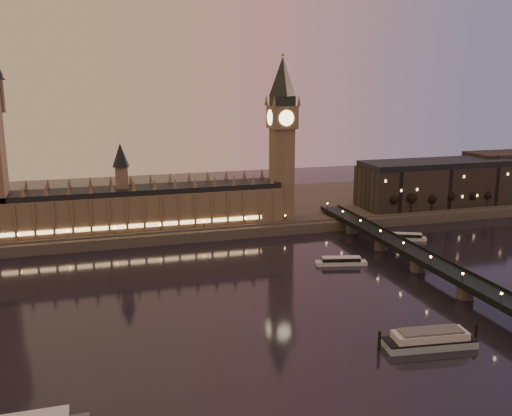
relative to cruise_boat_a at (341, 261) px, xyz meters
The scene contains 15 objects.
ground 70.58m from the cruise_boat_a, 146.55° to the right, with size 700.00×700.00×0.00m, color black.
far_embankment 129.38m from the cruise_boat_a, 102.89° to the left, with size 560.00×130.00×6.00m, color #423D35.
palace_of_westminster 130.13m from the cruise_boat_a, 140.33° to the left, with size 180.00×26.62×52.00m.
big_ben 103.05m from the cruise_boat_a, 93.40° to the left, with size 17.68×17.68×104.00m.
westminster_bridge 50.96m from the cruise_boat_a, 49.90° to the right, with size 13.20×260.00×15.30m.
city_block 165.53m from the cruise_boat_a, 34.08° to the left, with size 155.00×45.00×34.00m.
bare_tree_0 99.38m from the cruise_boat_a, 45.38° to the left, with size 5.93×5.93×12.05m.
bare_tree_1 110.55m from the cruise_boat_a, 39.70° to the left, with size 5.93×5.93×12.05m.
bare_tree_2 122.61m from the cruise_boat_a, 35.11° to the left, with size 5.93×5.93×12.05m.
bare_tree_3 135.31m from the cruise_boat_a, 31.37° to the left, with size 5.93×5.93×12.05m.
bare_tree_4 148.50m from the cruise_boat_a, 28.29° to the left, with size 5.93×5.93×12.05m.
bare_tree_5 162.06m from the cruise_boat_a, 25.73° to the left, with size 5.93×5.93×12.05m.
cruise_boat_a is the anchor object (origin of this frame).
cruise_boat_b 65.56m from the cruise_boat_a, 28.56° to the left, with size 22.87×14.32×4.16m.
moored_barge 94.72m from the cruise_boat_a, 95.21° to the right, with size 38.46×13.15×7.09m.
Camera 1 is at (-64.04, -219.81, 95.51)m, focal length 40.00 mm.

